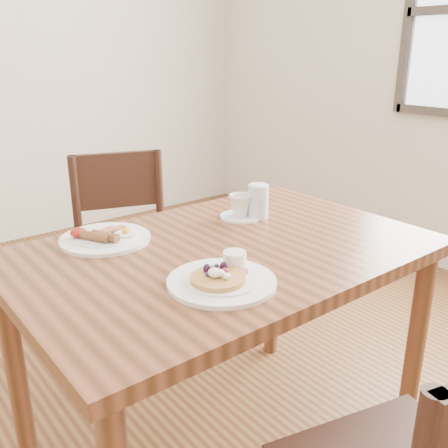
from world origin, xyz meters
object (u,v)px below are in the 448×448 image
object	(u,v)px
pancake_plate	(222,278)
water_glass	(258,201)
breakfast_plate	(104,238)
teacup_saucer	(240,208)
dining_table	(224,277)
chair_far	(126,249)

from	to	relation	value
pancake_plate	water_glass	size ratio (longest dim) A/B	2.35
pancake_plate	breakfast_plate	xyz separation A→B (m)	(-0.10, 0.45, -0.00)
breakfast_plate	water_glass	xyz separation A→B (m)	(0.51, -0.12, 0.05)
breakfast_plate	teacup_saucer	distance (m)	0.47
pancake_plate	breakfast_plate	world-z (taller)	pancake_plate
dining_table	pancake_plate	bearing A→B (deg)	-129.36
pancake_plate	chair_far	bearing A→B (deg)	77.38
teacup_saucer	water_glass	xyz separation A→B (m)	(0.05, -0.04, 0.02)
pancake_plate	breakfast_plate	bearing A→B (deg)	102.86
teacup_saucer	pancake_plate	bearing A→B (deg)	-135.13
chair_far	teacup_saucer	xyz separation A→B (m)	(0.15, -0.57, 0.29)
pancake_plate	breakfast_plate	distance (m)	0.46
teacup_saucer	water_glass	bearing A→B (deg)	-37.11
pancake_plate	teacup_saucer	distance (m)	0.51
chair_far	breakfast_plate	xyz separation A→B (m)	(-0.31, -0.48, 0.27)
chair_far	teacup_saucer	distance (m)	0.66
pancake_plate	dining_table	bearing A→B (deg)	50.64
dining_table	water_glass	world-z (taller)	water_glass
chair_far	pancake_plate	size ratio (longest dim) A/B	3.26
dining_table	teacup_saucer	bearing A→B (deg)	39.72
chair_far	water_glass	xyz separation A→B (m)	(0.20, -0.60, 0.31)
teacup_saucer	water_glass	world-z (taller)	water_glass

